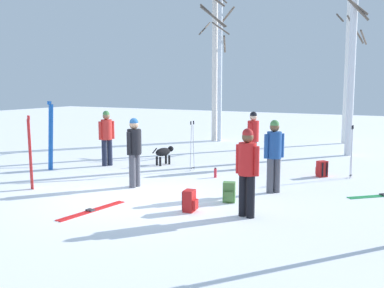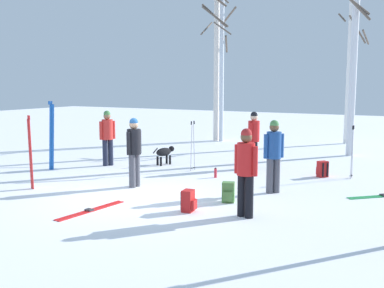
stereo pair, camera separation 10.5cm
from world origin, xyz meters
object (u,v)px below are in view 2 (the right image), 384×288
at_px(birch_tree_0, 217,63).
at_px(person_1, 107,134).
at_px(birch_tree_1, 221,57).
at_px(birch_tree_3, 355,44).
at_px(ski_pair_lying_1, 382,196).
at_px(ski_poles_1, 352,150).
at_px(ski_pair_planted_0, 52,136).
at_px(ski_pair_lying_0, 91,210).
at_px(person_0, 134,148).
at_px(backpack_1, 322,169).
at_px(ski_pair_planted_2, 30,153).
at_px(dog, 165,152).
at_px(birch_tree_2, 350,56).
at_px(ski_poles_0, 193,144).
at_px(person_4, 254,136).
at_px(person_2, 274,151).
at_px(water_bottle_0, 215,173).
at_px(person_3, 246,167).
at_px(backpack_2, 188,201).
at_px(backpack_0, 228,192).

bearing_deg(birch_tree_0, person_1, -92.02).
relative_size(birch_tree_1, birch_tree_3, 0.98).
bearing_deg(ski_pair_lying_1, ski_poles_1, 119.16).
bearing_deg(birch_tree_3, ski_pair_planted_0, -135.84).
bearing_deg(ski_pair_lying_0, person_0, 102.81).
xyz_separation_m(ski_poles_1, backpack_1, (-0.73, -0.20, -0.55)).
distance_m(ski_pair_planted_2, ski_pair_lying_1, 8.31).
bearing_deg(birch_tree_1, ski_pair_planted_2, -90.63).
distance_m(birch_tree_1, birch_tree_3, 5.92).
bearing_deg(dog, birch_tree_2, 63.18).
bearing_deg(ski_poles_0, ski_pair_lying_1, -7.20).
bearing_deg(dog, person_4, 15.28).
bearing_deg(person_2, water_bottle_0, 154.52).
bearing_deg(ski_poles_1, person_2, -116.74).
relative_size(person_3, ski_poles_0, 1.17).
relative_size(ski_pair_planted_2, ski_pair_lying_1, 1.31).
bearing_deg(backpack_1, person_4, 172.47).
bearing_deg(person_1, birch_tree_2, 58.48).
xyz_separation_m(ski_pair_lying_0, birch_tree_3, (3.28, 9.93, 3.89)).
xyz_separation_m(ski_pair_lying_0, birch_tree_1, (-2.46, 11.37, 3.67)).
height_order(backpack_1, birch_tree_3, birch_tree_3).
distance_m(dog, ski_poles_0, 1.37).
height_order(ski_pair_planted_0, birch_tree_2, birch_tree_2).
bearing_deg(ski_pair_lying_0, person_1, 125.23).
bearing_deg(person_3, birch_tree_3, 87.50).
bearing_deg(backpack_2, ski_poles_1, 65.28).
bearing_deg(backpack_1, person_1, -167.09).
bearing_deg(backpack_2, person_0, 150.23).
bearing_deg(person_1, ski_pair_planted_2, -83.40).
height_order(ski_pair_planted_2, water_bottle_0, ski_pair_planted_2).
relative_size(ski_pair_planted_0, birch_tree_3, 0.28).
xyz_separation_m(dog, ski_pair_lying_0, (1.50, -5.19, -0.38)).
xyz_separation_m(person_2, birch_tree_2, (-0.16, 9.98, 2.68)).
xyz_separation_m(ski_poles_0, backpack_1, (3.56, 0.89, -0.57)).
bearing_deg(person_0, water_bottle_0, 57.34).
xyz_separation_m(ski_poles_0, birch_tree_0, (-2.46, 6.69, 2.64)).
bearing_deg(birch_tree_2, water_bottle_0, -101.17).
bearing_deg(backpack_0, ski_pair_planted_2, -166.48).
bearing_deg(birch_tree_3, backpack_1, -89.62).
bearing_deg(ski_pair_planted_0, person_3, -14.51).
xyz_separation_m(person_1, birch_tree_2, (5.53, 9.02, 2.68)).
bearing_deg(ski_pair_lying_0, birch_tree_2, 79.05).
xyz_separation_m(person_2, person_4, (-1.53, 2.69, 0.00)).
relative_size(ski_poles_1, birch_tree_0, 0.22).
xyz_separation_m(ski_pair_planted_0, backpack_2, (5.74, -1.98, -0.80)).
bearing_deg(dog, ski_poles_0, -19.39).
xyz_separation_m(person_1, backpack_0, (5.12, -2.26, -0.77)).
xyz_separation_m(ski_pair_planted_2, ski_poles_1, (6.61, 5.03, -0.13)).
height_order(ski_pair_planted_2, ski_poles_1, ski_pair_planted_2).
distance_m(person_3, ski_pair_planted_2, 5.48).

